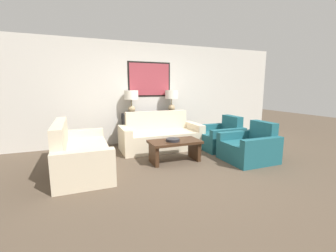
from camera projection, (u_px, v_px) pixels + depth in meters
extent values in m
plane|color=brown|center=(186.00, 167.00, 4.27)|extent=(20.00, 20.00, 0.00)
cube|color=beige|center=(149.00, 93.00, 6.16)|extent=(8.04, 0.10, 2.65)
cube|color=black|center=(150.00, 79.00, 6.04)|extent=(1.18, 0.01, 0.92)
cube|color=#9E3842|center=(150.00, 79.00, 6.04)|extent=(1.10, 0.02, 0.84)
cube|color=black|center=(153.00, 128.00, 6.07)|extent=(1.59, 0.38, 0.81)
cylinder|color=tan|center=(132.00, 113.00, 5.79)|extent=(0.16, 0.16, 0.02)
sphere|color=tan|center=(132.00, 109.00, 5.77)|extent=(0.19, 0.19, 0.19)
cylinder|color=#8C7A51|center=(132.00, 103.00, 5.74)|extent=(0.02, 0.02, 0.16)
cylinder|color=white|center=(131.00, 95.00, 5.71)|extent=(0.35, 0.35, 0.23)
cylinder|color=tan|center=(172.00, 112.00, 6.20)|extent=(0.16, 0.16, 0.02)
sphere|color=tan|center=(172.00, 108.00, 6.18)|extent=(0.19, 0.19, 0.19)
cylinder|color=#8C7A51|center=(172.00, 102.00, 6.15)|extent=(0.02, 0.02, 0.16)
cylinder|color=white|center=(172.00, 94.00, 6.12)|extent=(0.35, 0.35, 0.23)
cube|color=beige|center=(163.00, 141.00, 5.38)|extent=(1.59, 0.71, 0.43)
cube|color=beige|center=(157.00, 129.00, 5.75)|extent=(1.59, 0.18, 0.89)
cube|color=beige|center=(125.00, 140.00, 5.13)|extent=(0.18, 0.89, 0.59)
cube|color=beige|center=(194.00, 134.00, 5.77)|extent=(0.18, 0.89, 0.59)
cube|color=beige|center=(89.00, 158.00, 4.13)|extent=(0.71, 1.59, 0.43)
cube|color=beige|center=(61.00, 148.00, 3.93)|extent=(0.18, 1.59, 0.89)
cube|color=beige|center=(84.00, 170.00, 3.27)|extent=(0.89, 0.18, 0.59)
cube|color=beige|center=(82.00, 143.00, 4.89)|extent=(0.89, 0.18, 0.59)
cube|color=#3D2616|center=(175.00, 142.00, 4.51)|extent=(1.03, 0.55, 0.05)
cube|color=#3D2616|center=(154.00, 155.00, 4.38)|extent=(0.07, 0.44, 0.38)
cube|color=#3D2616|center=(194.00, 150.00, 4.71)|extent=(0.07, 0.44, 0.38)
cylinder|color=#232328|center=(173.00, 140.00, 4.44)|extent=(0.27, 0.27, 0.05)
cube|color=#1E5B66|center=(216.00, 141.00, 5.49)|extent=(0.75, 0.61, 0.39)
cube|color=#1E5B66|center=(232.00, 131.00, 5.63)|extent=(0.18, 0.61, 0.79)
cube|color=#1E5B66|center=(211.00, 135.00, 5.85)|extent=(0.93, 0.14, 0.55)
cube|color=#1E5B66|center=(228.00, 141.00, 5.17)|extent=(0.93, 0.14, 0.55)
cube|color=#1E5B66|center=(244.00, 152.00, 4.55)|extent=(0.75, 0.61, 0.39)
cube|color=#1E5B66|center=(263.00, 140.00, 4.69)|extent=(0.18, 0.61, 0.79)
cube|color=#1E5B66|center=(236.00, 144.00, 4.91)|extent=(0.93, 0.14, 0.55)
cube|color=#1E5B66|center=(262.00, 153.00, 4.23)|extent=(0.93, 0.14, 0.55)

